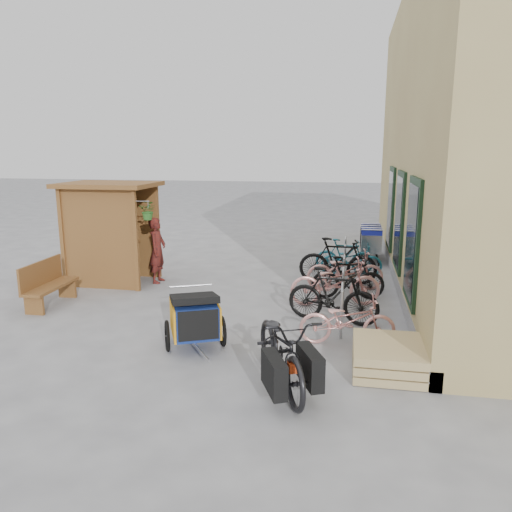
% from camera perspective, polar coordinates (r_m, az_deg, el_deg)
% --- Properties ---
extents(ground, '(80.00, 80.00, 0.00)m').
position_cam_1_polar(ground, '(9.30, -4.78, -7.85)').
color(ground, '#99999C').
extents(kiosk, '(2.49, 1.65, 2.40)m').
position_cam_1_polar(kiosk, '(12.37, -16.65, 4.12)').
color(kiosk, brown).
rests_on(kiosk, ground).
extents(bike_rack, '(0.05, 5.35, 0.86)m').
position_cam_1_polar(bike_rack, '(11.14, 10.01, -1.83)').
color(bike_rack, '#A5A8AD').
rests_on(bike_rack, ground).
extents(pallet_stack, '(1.00, 1.20, 0.40)m').
position_cam_1_polar(pallet_stack, '(7.65, 14.85, -11.11)').
color(pallet_stack, tan).
rests_on(pallet_stack, ground).
extents(bench, '(0.47, 1.48, 0.93)m').
position_cam_1_polar(bench, '(11.10, -22.76, -2.88)').
color(bench, brown).
rests_on(bench, ground).
extents(shopping_carts, '(0.58, 1.96, 1.04)m').
position_cam_1_polar(shopping_carts, '(14.89, 12.93, 1.94)').
color(shopping_carts, silver).
rests_on(shopping_carts, ground).
extents(child_trailer, '(1.08, 1.63, 0.96)m').
position_cam_1_polar(child_trailer, '(8.16, -7.01, -6.85)').
color(child_trailer, navy).
rests_on(child_trailer, ground).
extents(cargo_bike, '(1.49, 2.18, 1.08)m').
position_cam_1_polar(cargo_bike, '(6.83, 3.00, -10.63)').
color(cargo_bike, black).
rests_on(cargo_bike, ground).
extents(person_kiosk, '(0.38, 0.58, 1.58)m').
position_cam_1_polar(person_kiosk, '(12.19, -11.20, 0.65)').
color(person_kiosk, maroon).
rests_on(person_kiosk, ground).
extents(bike_0, '(1.62, 0.71, 0.83)m').
position_cam_1_polar(bike_0, '(8.40, 10.40, -7.27)').
color(bike_0, pink).
rests_on(bike_0, ground).
extents(bike_1, '(1.80, 0.88, 1.04)m').
position_cam_1_polar(bike_1, '(9.35, 8.79, -4.48)').
color(bike_1, black).
rests_on(bike_1, ground).
extents(bike_2, '(1.95, 1.02, 0.97)m').
position_cam_1_polar(bike_2, '(10.38, 9.05, -3.00)').
color(bike_2, pink).
rests_on(bike_2, ground).
extents(bike_3, '(1.60, 0.60, 0.94)m').
position_cam_1_polar(bike_3, '(10.87, 10.46, -2.45)').
color(bike_3, black).
rests_on(bike_3, ground).
extents(bike_4, '(1.83, 0.90, 0.92)m').
position_cam_1_polar(bike_4, '(11.57, 10.14, -1.59)').
color(bike_4, pink).
rests_on(bike_4, ground).
extents(bike_5, '(1.87, 0.59, 1.11)m').
position_cam_1_polar(bike_5, '(12.04, 9.33, -0.55)').
color(bike_5, black).
rests_on(bike_5, ground).
extents(bike_6, '(1.58, 0.65, 0.81)m').
position_cam_1_polar(bike_6, '(12.91, 10.86, -0.43)').
color(bike_6, '#1C5D71').
rests_on(bike_6, ground).
extents(bike_7, '(1.51, 0.52, 0.90)m').
position_cam_1_polar(bike_7, '(13.12, 10.07, -0.02)').
color(bike_7, '#1C5D71').
rests_on(bike_7, ground).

